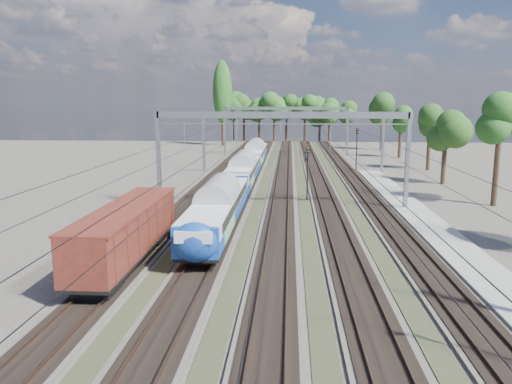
# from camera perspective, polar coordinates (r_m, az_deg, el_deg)

# --- Properties ---
(track_bed) EXTENTS (21.00, 130.00, 0.34)m
(track_bed) POSITION_cam_1_polar(r_m,az_deg,el_deg) (61.68, 3.08, 1.13)
(track_bed) COLOR #47423A
(track_bed) RESTS_ON ground
(platform) EXTENTS (3.00, 70.00, 0.30)m
(platform) POSITION_cam_1_polar(r_m,az_deg,el_deg) (38.85, 20.58, -4.91)
(platform) COLOR gray
(platform) RESTS_ON ground
(catenary) EXTENTS (25.65, 130.00, 9.00)m
(catenary) POSITION_cam_1_polar(r_m,az_deg,el_deg) (68.67, 3.50, 7.34)
(catenary) COLOR gray
(catenary) RESTS_ON ground
(tree_belt) EXTENTS (40.06, 101.11, 12.26)m
(tree_belt) POSITION_cam_1_polar(r_m,az_deg,el_deg) (113.37, 6.45, 9.40)
(tree_belt) COLOR black
(tree_belt) RESTS_ON ground
(poplar) EXTENTS (4.40, 4.40, 19.04)m
(poplar) POSITION_cam_1_polar(r_m,az_deg,el_deg) (114.94, -3.86, 11.24)
(poplar) COLOR black
(poplar) RESTS_ON ground
(emu_train) EXTENTS (2.82, 59.70, 4.12)m
(emu_train) POSITION_cam_1_polar(r_m,az_deg,el_deg) (56.68, -1.53, 2.71)
(emu_train) COLOR black
(emu_train) RESTS_ON ground
(freight_boxcar) EXTENTS (2.84, 13.73, 3.54)m
(freight_boxcar) POSITION_cam_1_polar(r_m,az_deg,el_deg) (31.28, -14.54, -4.36)
(freight_boxcar) COLOR black
(freight_boxcar) RESTS_ON ground
(worker) EXTENTS (0.58, 0.73, 1.75)m
(worker) POSITION_cam_1_polar(r_m,az_deg,el_deg) (83.68, 5.74, 4.03)
(worker) COLOR black
(worker) RESTS_ON ground
(signal_near) EXTENTS (0.36, 0.33, 5.48)m
(signal_near) POSITION_cam_1_polar(r_m,az_deg,el_deg) (50.55, 5.91, 2.92)
(signal_near) COLOR black
(signal_near) RESTS_ON ground
(signal_far) EXTENTS (0.40, 0.36, 6.23)m
(signal_far) POSITION_cam_1_polar(r_m,az_deg,el_deg) (72.20, 11.45, 5.34)
(signal_far) COLOR black
(signal_far) RESTS_ON ground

